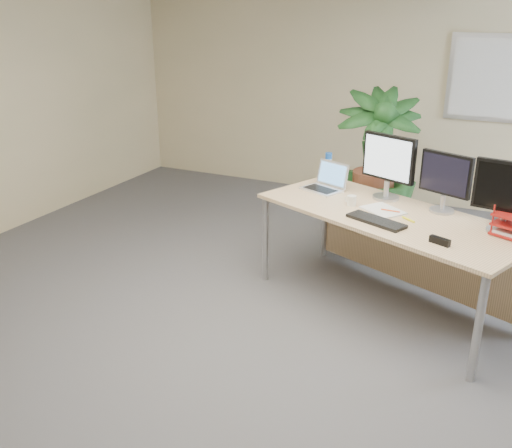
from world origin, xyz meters
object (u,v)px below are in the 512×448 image
at_px(monitor_left, 388,163).
at_px(floor_plant, 373,177).
at_px(laptop, 326,183).
at_px(desk, 397,230).
at_px(monitor_right, 445,179).

bearing_deg(monitor_left, floor_plant, 111.36).
bearing_deg(laptop, monitor_left, -2.59).
relative_size(floor_plant, monitor_left, 2.81).
bearing_deg(floor_plant, desk, -65.09).
distance_m(desk, monitor_right, 0.55).
bearing_deg(monitor_right, desk, -160.77).
bearing_deg(monitor_left, desk, -55.10).
bearing_deg(monitor_right, floor_plant, 130.91).
xyz_separation_m(monitor_left, laptop, (-0.53, 0.02, -0.25)).
relative_size(desk, floor_plant, 1.51).
distance_m(monitor_left, monitor_right, 0.49).
bearing_deg(laptop, desk, -20.54).
xyz_separation_m(monitor_right, laptop, (-1.00, 0.15, -0.21)).
xyz_separation_m(desk, laptop, (-0.70, 0.26, 0.23)).
bearing_deg(floor_plant, monitor_right, -49.09).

